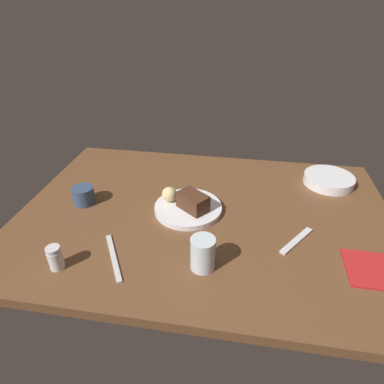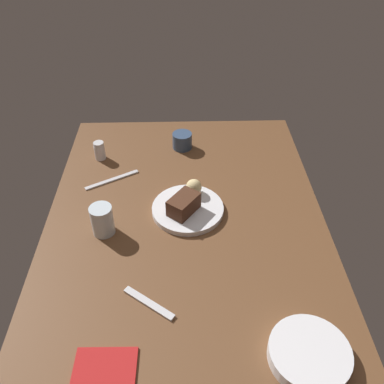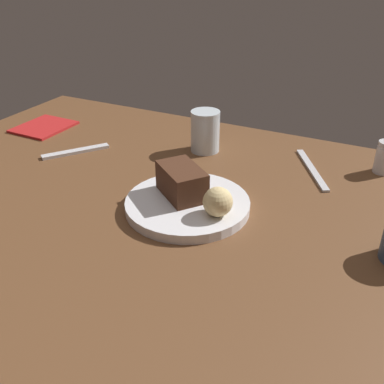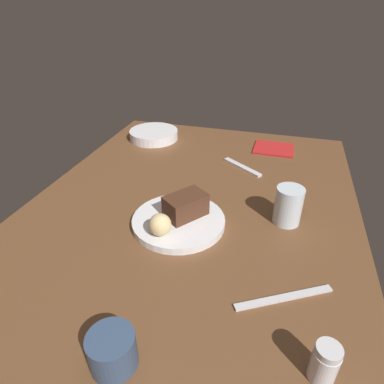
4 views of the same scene
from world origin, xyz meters
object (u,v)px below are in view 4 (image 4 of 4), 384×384
Objects in this scene: chocolate_cake_slice at (186,206)px; bread_roll at (160,225)px; dessert_spoon at (242,167)px; dessert_plate at (179,221)px; coffee_cup at (112,351)px; folded_napkin at (274,149)px; salt_shaker at (325,363)px; butter_knife at (284,298)px; water_glass at (288,206)px; side_bowl at (154,135)px.

chocolate_cake_slice is 1.94× the size of bread_roll.
dessert_plate is at bearing -70.60° from dessert_spoon.
coffee_cup is 0.53× the size of folded_napkin.
folded_napkin is at bearing 168.56° from coffee_cup.
dessert_plate is 3.28× the size of salt_shaker.
bread_roll reaches higher than dessert_plate.
bread_roll is 0.70× the size of coffee_cup.
dessert_plate is at bearing 117.63° from butter_knife.
water_glass is 0.49× the size of butter_knife.
butter_knife is (64.63, 50.68, -1.43)cm from side_bowl.
dessert_plate is 42.61cm from salt_shaker.
water_glass is 0.68× the size of folded_napkin.
dessert_plate is 3.07× the size of coffee_cup.
salt_shaker is (31.00, 29.66, -1.14)cm from chocolate_cake_slice.
dessert_spoon reaches higher than folded_napkin.
butter_knife is at bearing 70.87° from bread_roll.
salt_shaker is at bearing 101.93° from coffee_cup.
bread_roll is at bearing -21.40° from chocolate_cake_slice.
salt_shaker reaches higher than folded_napkin.
chocolate_cake_slice reaches higher than dessert_spoon.
bread_roll is 0.26× the size of butter_knife.
salt_shaker is 0.35× the size of butter_knife.
chocolate_cake_slice is at bearing -19.68° from folded_napkin.
dessert_plate reaches higher than butter_knife.
coffee_cup is (28.82, 3.40, -1.27)cm from bread_roll.
coffee_cup is at bearing 17.69° from side_bowl.
dessert_plate is 54.78cm from side_bowl.
salt_shaker reaches higher than side_bowl.
bread_roll is at bearing -124.42° from salt_shaker.
folded_napkin is (-80.14, -12.08, -3.01)cm from salt_shaker.
folded_napkin is at bearing 100.13° from dessert_spoon.
butter_knife is at bearing -156.63° from salt_shaker.
bread_roll is at bearing 131.06° from butter_knife.
dessert_plate is at bearing -20.29° from folded_napkin.
side_bowl is 44.35cm from folded_napkin.
chocolate_cake_slice is 52.36cm from folded_napkin.
folded_napkin is at bearing 93.10° from side_bowl.
dessert_spoon is at bearing -161.76° from salt_shaker.
butter_knife is (24.24, 0.68, -4.37)cm from water_glass.
water_glass reaches higher than chocolate_cake_slice.
salt_shaker is 0.94× the size of coffee_cup.
butter_knife is at bearing 57.44° from dessert_plate.
folded_napkin is (-42.79, -5.73, -4.32)cm from water_glass.
salt_shaker is 66.11cm from dessert_spoon.
coffee_cup is at bearing -78.07° from salt_shaker.
side_bowl is at bearing -150.28° from chocolate_cake_slice.
side_bowl is 1.32× the size of folded_napkin.
butter_knife is at bearing 1.61° from water_glass.
coffee_cup is at bearing 6.73° from bread_roll.
chocolate_cake_slice is 0.51× the size of butter_knife.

